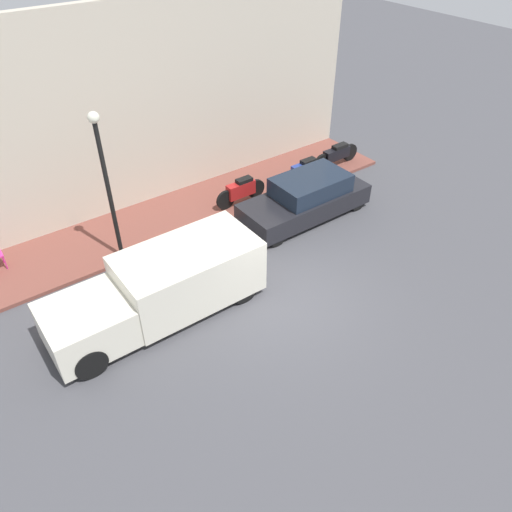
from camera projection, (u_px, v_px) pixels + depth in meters
name	position (u px, v px, depth m)	size (l,w,h in m)	color
ground_plane	(288.00, 300.00, 12.89)	(60.00, 60.00, 0.00)	#47474C
sidewalk	(188.00, 211.00, 16.14)	(2.56, 14.75, 0.11)	brown
building_facade	(156.00, 106.00, 15.20)	(0.30, 14.75, 6.17)	beige
parked_car	(306.00, 198.00, 15.62)	(1.65, 4.24, 1.35)	black
delivery_van	(159.00, 288.00, 11.97)	(1.84, 5.29, 1.63)	silver
motorcycle_black	(337.00, 154.00, 18.22)	(0.30, 2.05, 0.79)	black
motorcycle_red	(241.00, 190.00, 16.14)	(0.30, 1.84, 0.86)	#B21E1E
motorcycle_blue	(305.00, 170.00, 17.30)	(0.30, 1.96, 0.79)	navy
streetlamp	(105.00, 173.00, 12.57)	(0.29, 0.29, 4.24)	black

